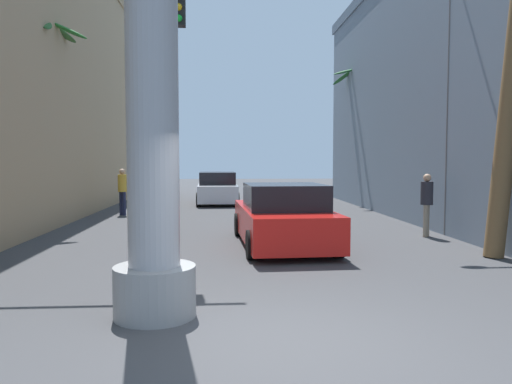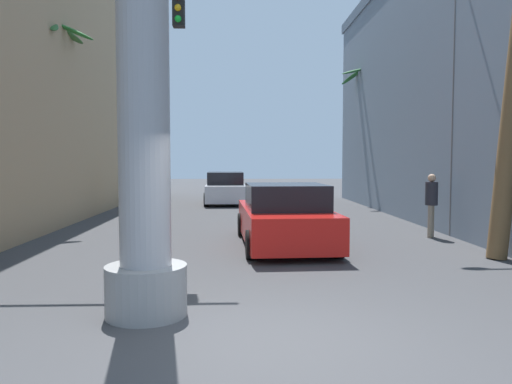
# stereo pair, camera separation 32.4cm
# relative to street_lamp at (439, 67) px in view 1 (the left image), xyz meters

# --- Properties ---
(ground_plane) EXTENTS (84.21, 84.21, 0.00)m
(ground_plane) POSITION_rel_street_lamp_xyz_m (-5.32, 1.86, -4.75)
(ground_plane) COLOR #424244
(street_lamp) EXTENTS (2.39, 0.28, 7.97)m
(street_lamp) POSITION_rel_street_lamp_xyz_m (0.00, 0.00, 0.00)
(street_lamp) COLOR #59595E
(street_lamp) RESTS_ON ground
(traffic_light_mast) EXTENTS (4.83, 0.32, 5.76)m
(traffic_light_mast) POSITION_rel_street_lamp_xyz_m (-9.48, -3.35, -0.70)
(traffic_light_mast) COLOR #333333
(traffic_light_mast) RESTS_ON ground
(car_lead) EXTENTS (2.33, 4.98, 1.56)m
(car_lead) POSITION_rel_street_lamp_xyz_m (-4.56, -1.45, -4.05)
(car_lead) COLOR black
(car_lead) RESTS_ON ground
(car_far) EXTENTS (2.08, 4.55, 1.56)m
(car_far) POSITION_rel_street_lamp_xyz_m (-6.32, 10.88, -4.01)
(car_far) COLOR black
(car_far) RESTS_ON ground
(palm_tree_mid_left) EXTENTS (2.64, 2.55, 6.59)m
(palm_tree_mid_left) POSITION_rel_street_lamp_xyz_m (-11.58, 2.52, -0.83)
(palm_tree_mid_left) COLOR brown
(palm_tree_mid_left) RESTS_ON ground
(palm_tree_near_right) EXTENTS (2.69, 2.68, 8.05)m
(palm_tree_near_right) POSITION_rel_street_lamp_xyz_m (0.20, -3.21, -0.17)
(palm_tree_near_right) COLOR brown
(palm_tree_near_right) RESTS_ON ground
(palm_tree_far_right) EXTENTS (2.85, 2.87, 6.76)m
(palm_tree_far_right) POSITION_rel_street_lamp_xyz_m (0.70, 10.96, -0.71)
(palm_tree_far_right) COLOR brown
(palm_tree_far_right) RESTS_ON ground
(pedestrian_mid_right) EXTENTS (0.47, 0.47, 1.76)m
(pedestrian_mid_right) POSITION_rel_street_lamp_xyz_m (-0.37, -0.24, -3.72)
(pedestrian_mid_right) COLOR gray
(pedestrian_mid_right) RESTS_ON ground
(pedestrian_far_left) EXTENTS (0.48, 0.48, 1.81)m
(pedestrian_far_left) POSITION_rel_street_lamp_xyz_m (-9.95, 5.91, -3.69)
(pedestrian_far_left) COLOR #1E233F
(pedestrian_far_left) RESTS_ON ground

